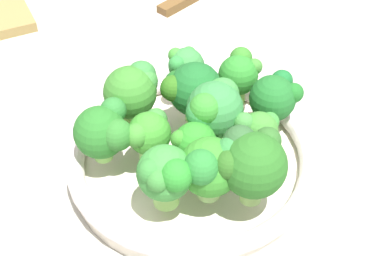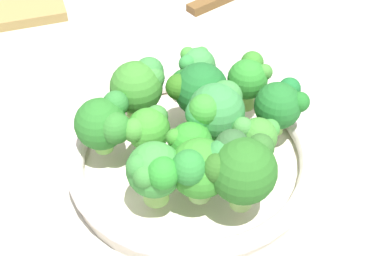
{
  "view_description": "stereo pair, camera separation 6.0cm",
  "coord_description": "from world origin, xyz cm",
  "px_view_note": "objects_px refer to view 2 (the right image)",
  "views": [
    {
      "loc": [
        2.75,
        47.62,
        47.22
      ],
      "look_at": [
        -2.59,
        3.73,
        6.7
      ],
      "focal_mm": 51.83,
      "sensor_mm": 36.0,
      "label": 1
    },
    {
      "loc": [
        -3.23,
        47.94,
        47.22
      ],
      "look_at": [
        -2.59,
        3.73,
        6.7
      ],
      "focal_mm": 51.83,
      "sensor_mm": 36.0,
      "label": 2
    }
  ],
  "objects_px": {
    "bowl": "(192,159)",
    "broccoli_floret_10": "(256,136)",
    "knife": "(191,12)",
    "broccoli_floret_12": "(201,168)",
    "broccoli_floret_5": "(241,168)",
    "broccoli_floret_6": "(198,90)",
    "broccoli_floret_7": "(197,66)",
    "broccoli_floret_9": "(104,123)",
    "broccoli_floret_8": "(140,86)",
    "broccoli_floret_1": "(191,143)",
    "broccoli_floret_2": "(215,111)",
    "broccoli_floret_3": "(249,78)",
    "broccoli_floret_0": "(280,105)",
    "broccoli_floret_11": "(148,130)",
    "broccoli_floret_4": "(154,172)"
  },
  "relations": [
    {
      "from": "bowl",
      "to": "broccoli_floret_10",
      "type": "height_order",
      "value": "broccoli_floret_10"
    },
    {
      "from": "broccoli_floret_7",
      "to": "broccoli_floret_12",
      "type": "relative_size",
      "value": 0.83
    },
    {
      "from": "broccoli_floret_10",
      "to": "knife",
      "type": "distance_m",
      "value": 0.38
    },
    {
      "from": "broccoli_floret_9",
      "to": "broccoli_floret_11",
      "type": "xyz_separation_m",
      "value": [
        -0.05,
        0.0,
        -0.0
      ]
    },
    {
      "from": "broccoli_floret_0",
      "to": "knife",
      "type": "bearing_deg",
      "value": -71.5
    },
    {
      "from": "broccoli_floret_3",
      "to": "broccoli_floret_5",
      "type": "distance_m",
      "value": 0.15
    },
    {
      "from": "broccoli_floret_5",
      "to": "knife",
      "type": "bearing_deg",
      "value": -82.49
    },
    {
      "from": "broccoli_floret_8",
      "to": "broccoli_floret_12",
      "type": "xyz_separation_m",
      "value": [
        -0.07,
        0.12,
        -0.0
      ]
    },
    {
      "from": "broccoli_floret_3",
      "to": "broccoli_floret_9",
      "type": "xyz_separation_m",
      "value": [
        0.16,
        0.08,
        -0.0
      ]
    },
    {
      "from": "broccoli_floret_9",
      "to": "broccoli_floret_8",
      "type": "bearing_deg",
      "value": -121.56
    },
    {
      "from": "broccoli_floret_5",
      "to": "broccoli_floret_11",
      "type": "distance_m",
      "value": 0.12
    },
    {
      "from": "broccoli_floret_0",
      "to": "broccoli_floret_6",
      "type": "height_order",
      "value": "broccoli_floret_6"
    },
    {
      "from": "broccoli_floret_0",
      "to": "broccoli_floret_2",
      "type": "height_order",
      "value": "broccoli_floret_2"
    },
    {
      "from": "broccoli_floret_8",
      "to": "broccoli_floret_10",
      "type": "distance_m",
      "value": 0.15
    },
    {
      "from": "broccoli_floret_6",
      "to": "knife",
      "type": "bearing_deg",
      "value": -87.47
    },
    {
      "from": "broccoli_floret_8",
      "to": "broccoli_floret_9",
      "type": "height_order",
      "value": "broccoli_floret_8"
    },
    {
      "from": "knife",
      "to": "broccoli_floret_12",
      "type": "bearing_deg",
      "value": 92.31
    },
    {
      "from": "broccoli_floret_6",
      "to": "broccoli_floret_8",
      "type": "xyz_separation_m",
      "value": [
        0.07,
        -0.0,
        0.0
      ]
    },
    {
      "from": "broccoli_floret_8",
      "to": "broccoli_floret_9",
      "type": "distance_m",
      "value": 0.06
    },
    {
      "from": "broccoli_floret_6",
      "to": "broccoli_floret_9",
      "type": "distance_m",
      "value": 0.11
    },
    {
      "from": "broccoli_floret_5",
      "to": "broccoli_floret_6",
      "type": "distance_m",
      "value": 0.13
    },
    {
      "from": "broccoli_floret_4",
      "to": "broccoli_floret_6",
      "type": "distance_m",
      "value": 0.13
    },
    {
      "from": "broccoli_floret_1",
      "to": "knife",
      "type": "relative_size",
      "value": 0.28
    },
    {
      "from": "broccoli_floret_2",
      "to": "broccoli_floret_6",
      "type": "bearing_deg",
      "value": -66.07
    },
    {
      "from": "broccoli_floret_1",
      "to": "broccoli_floret_7",
      "type": "distance_m",
      "value": 0.13
    },
    {
      "from": "broccoli_floret_1",
      "to": "broccoli_floret_2",
      "type": "bearing_deg",
      "value": -123.32
    },
    {
      "from": "broccoli_floret_2",
      "to": "broccoli_floret_10",
      "type": "relative_size",
      "value": 1.35
    },
    {
      "from": "broccoli_floret_3",
      "to": "broccoli_floret_11",
      "type": "relative_size",
      "value": 1.16
    },
    {
      "from": "broccoli_floret_4",
      "to": "broccoli_floret_10",
      "type": "height_order",
      "value": "broccoli_floret_4"
    },
    {
      "from": "broccoli_floret_3",
      "to": "broccoli_floret_5",
      "type": "height_order",
      "value": "broccoli_floret_5"
    },
    {
      "from": "broccoli_floret_5",
      "to": "broccoli_floret_12",
      "type": "relative_size",
      "value": 1.1
    },
    {
      "from": "broccoli_floret_1",
      "to": "broccoli_floret_4",
      "type": "distance_m",
      "value": 0.06
    },
    {
      "from": "broccoli_floret_3",
      "to": "broccoli_floret_7",
      "type": "bearing_deg",
      "value": -22.72
    },
    {
      "from": "broccoli_floret_1",
      "to": "broccoli_floret_6",
      "type": "distance_m",
      "value": 0.08
    },
    {
      "from": "broccoli_floret_9",
      "to": "broccoli_floret_12",
      "type": "relative_size",
      "value": 0.88
    },
    {
      "from": "broccoli_floret_2",
      "to": "broccoli_floret_12",
      "type": "distance_m",
      "value": 0.08
    },
    {
      "from": "bowl",
      "to": "broccoli_floret_4",
      "type": "height_order",
      "value": "broccoli_floret_4"
    },
    {
      "from": "broccoli_floret_6",
      "to": "bowl",
      "type": "bearing_deg",
      "value": 83.36
    },
    {
      "from": "broccoli_floret_1",
      "to": "broccoli_floret_2",
      "type": "xyz_separation_m",
      "value": [
        -0.03,
        -0.04,
        0.01
      ]
    },
    {
      "from": "broccoli_floret_3",
      "to": "broccoli_floret_8",
      "type": "xyz_separation_m",
      "value": [
        0.13,
        0.02,
        0.01
      ]
    },
    {
      "from": "broccoli_floret_3",
      "to": "knife",
      "type": "height_order",
      "value": "broccoli_floret_3"
    },
    {
      "from": "broccoli_floret_0",
      "to": "broccoli_floret_4",
      "type": "xyz_separation_m",
      "value": [
        0.13,
        0.11,
        0.01
      ]
    },
    {
      "from": "broccoli_floret_2",
      "to": "broccoli_floret_6",
      "type": "distance_m",
      "value": 0.05
    },
    {
      "from": "broccoli_floret_6",
      "to": "broccoli_floret_7",
      "type": "relative_size",
      "value": 1.22
    },
    {
      "from": "broccoli_floret_1",
      "to": "broccoli_floret_3",
      "type": "height_order",
      "value": "broccoli_floret_3"
    },
    {
      "from": "broccoli_floret_11",
      "to": "broccoli_floret_3",
      "type": "bearing_deg",
      "value": -143.84
    },
    {
      "from": "bowl",
      "to": "broccoli_floret_6",
      "type": "height_order",
      "value": "broccoli_floret_6"
    },
    {
      "from": "broccoli_floret_8",
      "to": "broccoli_floret_12",
      "type": "bearing_deg",
      "value": 119.27
    },
    {
      "from": "broccoli_floret_4",
      "to": "broccoli_floret_11",
      "type": "relative_size",
      "value": 1.24
    },
    {
      "from": "broccoli_floret_5",
      "to": "broccoli_floret_7",
      "type": "xyz_separation_m",
      "value": [
        0.04,
        -0.18,
        -0.01
      ]
    }
  ]
}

